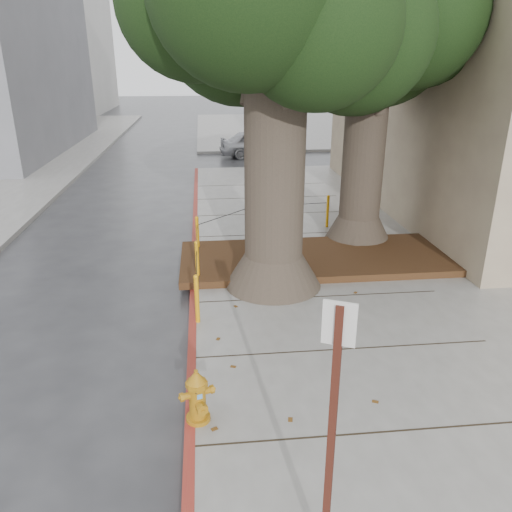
{
  "coord_description": "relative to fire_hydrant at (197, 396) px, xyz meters",
  "views": [
    {
      "loc": [
        -1.7,
        -6.96,
        4.6
      ],
      "look_at": [
        -0.75,
        1.98,
        1.1
      ],
      "focal_mm": 35.0,
      "sensor_mm": 36.0,
      "label": 1
    }
  ],
  "objects": [
    {
      "name": "ground",
      "position": [
        1.89,
        1.51,
        -0.53
      ],
      "size": [
        140.0,
        140.0,
        0.0
      ],
      "primitive_type": "plane",
      "color": "#28282B",
      "rests_on": "ground"
    },
    {
      "name": "sidewalk_far",
      "position": [
        7.89,
        31.51,
        -0.45
      ],
      "size": [
        16.0,
        20.0,
        0.15
      ],
      "primitive_type": "cube",
      "color": "slate",
      "rests_on": "ground"
    },
    {
      "name": "curb_red",
      "position": [
        -0.11,
        4.01,
        -0.45
      ],
      "size": [
        0.14,
        26.0,
        0.16
      ],
      "primitive_type": "cube",
      "color": "maroon",
      "rests_on": "ground"
    },
    {
      "name": "planter_bed",
      "position": [
        2.79,
        5.41,
        -0.3
      ],
      "size": [
        6.4,
        2.6,
        0.16
      ],
      "primitive_type": "cube",
      "color": "black",
      "rests_on": "sidewalk_main"
    },
    {
      "name": "building_far_white",
      "position": [
        -15.11,
        46.51,
        6.97
      ],
      "size": [
        12.0,
        18.0,
        15.0
      ],
      "primitive_type": "cube",
      "color": "silver",
      "rests_on": "ground"
    },
    {
      "name": "building_side_white",
      "position": [
        17.89,
        27.51,
        3.97
      ],
      "size": [
        10.0,
        10.0,
        9.0
      ],
      "primitive_type": "cube",
      "color": "silver",
      "rests_on": "ground"
    },
    {
      "name": "building_side_grey",
      "position": [
        23.89,
        33.51,
        5.47
      ],
      "size": [
        12.0,
        14.0,
        12.0
      ],
      "primitive_type": "cube",
      "color": "slate",
      "rests_on": "ground"
    },
    {
      "name": "tree_near",
      "position": [
        1.91,
        4.33,
        4.86
      ],
      "size": [
        4.5,
        3.8,
        7.68
      ],
      "color": "#4C3F33",
      "rests_on": "sidewalk_main"
    },
    {
      "name": "tree_far",
      "position": [
        4.52,
        6.83,
        4.49
      ],
      "size": [
        4.5,
        3.8,
        7.17
      ],
      "color": "#4C3F33",
      "rests_on": "sidewalk_main"
    },
    {
      "name": "bollard_ring",
      "position": [
        1.02,
        5.89,
        0.14
      ],
      "size": [
        3.79,
        5.39,
        0.95
      ],
      "color": "orange",
      "rests_on": "sidewalk_main"
    },
    {
      "name": "fire_hydrant",
      "position": [
        0.0,
        0.0,
        0.0
      ],
      "size": [
        0.41,
        0.41,
        0.78
      ],
      "rotation": [
        0.0,
        0.0,
        0.33
      ],
      "color": "#B27512",
      "rests_on": "sidewalk_main"
    },
    {
      "name": "signpost",
      "position": [
        1.2,
        -2.12,
        1.17
      ],
      "size": [
        0.26,
        0.13,
        2.74
      ],
      "rotation": [
        0.0,
        0.0,
        -0.43
      ],
      "color": "#471911",
      "rests_on": "sidewalk_main"
    },
    {
      "name": "car_silver",
      "position": [
        3.11,
        20.49,
        0.16
      ],
      "size": [
        4.14,
        1.93,
        1.37
      ],
      "primitive_type": "imported",
      "rotation": [
        0.0,
        0.0,
        1.65
      ],
      "color": "#ABACB0",
      "rests_on": "ground"
    },
    {
      "name": "car_red",
      "position": [
        14.72,
        20.23,
        0.12
      ],
      "size": [
        4.02,
        1.72,
        1.29
      ],
      "primitive_type": "imported",
      "rotation": [
        0.0,
        0.0,
        1.48
      ],
      "color": "maroon",
      "rests_on": "ground"
    }
  ]
}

